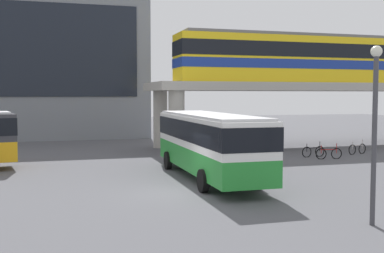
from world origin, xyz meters
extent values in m
plane|color=#515156|center=(0.00, 10.00, 0.00)|extent=(120.00, 120.00, 0.00)
cube|color=slate|center=(-9.63, 30.66, 7.42)|extent=(26.80, 11.13, 14.85)
cube|color=#ADA89E|center=(16.84, 14.70, 4.77)|extent=(30.16, 6.77, 0.60)
cylinder|color=#ADA89E|center=(2.95, 12.11, 2.24)|extent=(1.10, 1.10, 4.47)
cylinder|color=#ADA89E|center=(2.95, 17.28, 2.24)|extent=(1.10, 1.10, 4.47)
cube|color=yellow|center=(15.53, 14.70, 6.87)|extent=(23.71, 2.90, 3.60)
cube|color=navy|center=(15.53, 14.70, 6.51)|extent=(23.77, 2.96, 0.70)
cube|color=black|center=(15.53, 14.70, 7.59)|extent=(23.77, 2.96, 1.10)
cube|color=slate|center=(15.53, 14.70, 8.79)|extent=(22.76, 2.61, 0.24)
cube|color=#268C33|center=(2.23, 2.88, 1.05)|extent=(2.54, 11.01, 1.10)
cube|color=white|center=(2.23, 2.88, 2.35)|extent=(2.54, 11.01, 1.50)
cube|color=black|center=(2.23, 2.88, 2.43)|extent=(2.58, 11.05, 0.96)
cube|color=silver|center=(2.23, 2.88, 3.16)|extent=(2.41, 10.46, 0.12)
cylinder|color=black|center=(1.00, 6.41, 0.50)|extent=(0.28, 1.00, 1.00)
cylinder|color=black|center=(3.50, 6.40, 0.50)|extent=(0.28, 1.00, 1.00)
cylinder|color=black|center=(0.97, -0.19, 0.50)|extent=(0.28, 1.00, 1.00)
cylinder|color=black|center=(3.47, -0.20, 0.50)|extent=(0.28, 1.00, 1.00)
torus|color=black|center=(8.85, 10.02, 0.34)|extent=(0.73, 0.27, 0.74)
torus|color=black|center=(7.84, 9.73, 0.34)|extent=(0.73, 0.27, 0.74)
cylinder|color=#1E7F33|center=(8.35, 9.87, 0.62)|extent=(1.02, 0.34, 0.05)
cylinder|color=#1E7F33|center=(7.84, 9.73, 0.64)|extent=(0.04, 0.04, 0.55)
cylinder|color=#1E7F33|center=(8.85, 10.02, 0.69)|extent=(0.04, 0.04, 0.65)
torus|color=black|center=(12.52, 7.55, 0.34)|extent=(0.74, 0.16, 0.74)
torus|color=black|center=(11.48, 7.70, 0.34)|extent=(0.74, 0.16, 0.74)
cylinder|color=#B21E1E|center=(12.00, 7.63, 0.62)|extent=(1.05, 0.19, 0.05)
cylinder|color=#B21E1E|center=(11.48, 7.70, 0.64)|extent=(0.04, 0.04, 0.55)
cylinder|color=#B21E1E|center=(12.52, 7.55, 0.69)|extent=(0.04, 0.04, 0.65)
torus|color=black|center=(12.12, 8.92, 0.34)|extent=(0.74, 0.14, 0.74)
torus|color=black|center=(11.07, 8.81, 0.34)|extent=(0.74, 0.14, 0.74)
cylinder|color=black|center=(11.60, 8.87, 0.62)|extent=(1.05, 0.16, 0.05)
cylinder|color=black|center=(11.07, 8.81, 0.64)|extent=(0.04, 0.04, 0.55)
cylinder|color=black|center=(12.12, 8.92, 0.69)|extent=(0.04, 0.04, 0.65)
torus|color=black|center=(15.86, 9.48, 0.34)|extent=(0.73, 0.26, 0.74)
torus|color=black|center=(14.85, 9.20, 0.34)|extent=(0.73, 0.26, 0.74)
cylinder|color=silver|center=(15.36, 9.34, 0.62)|extent=(1.02, 0.33, 0.05)
cylinder|color=silver|center=(14.85, 9.20, 0.64)|extent=(0.04, 0.04, 0.55)
cylinder|color=silver|center=(15.86, 9.48, 0.69)|extent=(0.04, 0.04, 0.65)
cylinder|color=#3F3F44|center=(4.64, -6.54, 2.68)|extent=(0.16, 0.16, 5.36)
sphere|color=silver|center=(4.64, -6.54, 5.51)|extent=(0.36, 0.36, 0.36)
camera|label=1|loc=(-5.04, -19.24, 4.15)|focal=44.40mm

